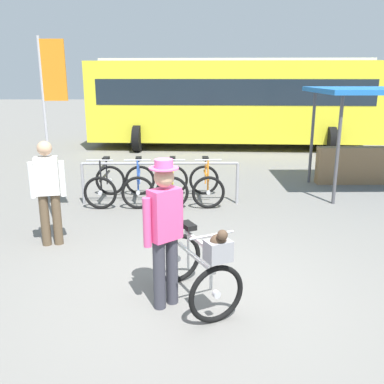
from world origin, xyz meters
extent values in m
plane|color=slate|center=(0.00, 0.00, 0.00)|extent=(80.00, 80.00, 0.00)
cylinder|color=#99999E|center=(-2.24, 3.64, 0.42)|extent=(0.06, 0.06, 0.85)
cylinder|color=#99999E|center=(0.91, 3.69, 0.42)|extent=(0.06, 0.06, 0.85)
cylinder|color=#99999E|center=(-0.67, 3.67, 0.85)|extent=(3.15, 0.10, 0.05)
torus|color=black|center=(-1.82, 4.34, 0.33)|extent=(0.66, 0.08, 0.66)
cylinder|color=#B7B7BC|center=(-1.82, 4.34, 0.33)|extent=(0.08, 0.06, 0.08)
torus|color=black|center=(-1.83, 3.32, 0.33)|extent=(0.66, 0.08, 0.66)
cylinder|color=#B7B7BC|center=(-1.83, 3.32, 0.33)|extent=(0.08, 0.06, 0.08)
cube|color=black|center=(-1.83, 3.83, 0.56)|extent=(0.05, 0.92, 0.04)
cube|color=black|center=(-1.83, 3.78, 0.78)|extent=(0.04, 0.61, 0.04)
cylinder|color=black|center=(-1.82, 4.01, 0.60)|extent=(0.03, 0.03, 0.55)
cube|color=black|center=(-1.82, 4.01, 0.88)|extent=(0.12, 0.24, 0.06)
cylinder|color=black|center=(-1.83, 3.44, 0.65)|extent=(0.03, 0.03, 0.63)
cylinder|color=#B7B7BC|center=(-1.83, 3.44, 0.96)|extent=(0.52, 0.03, 0.03)
torus|color=black|center=(-1.17, 4.35, 0.33)|extent=(0.66, 0.13, 0.66)
cylinder|color=#B7B7BC|center=(-1.17, 4.35, 0.33)|extent=(0.08, 0.07, 0.08)
torus|color=black|center=(-1.09, 3.33, 0.33)|extent=(0.66, 0.13, 0.66)
cylinder|color=#B7B7BC|center=(-1.09, 3.33, 0.33)|extent=(0.08, 0.07, 0.08)
cube|color=#2D56B7|center=(-1.13, 3.84, 0.56)|extent=(0.11, 0.92, 0.04)
cube|color=#2D56B7|center=(-1.12, 3.79, 0.78)|extent=(0.08, 0.61, 0.04)
cylinder|color=#2D56B7|center=(-1.14, 4.02, 0.60)|extent=(0.03, 0.03, 0.55)
cube|color=black|center=(-1.14, 4.02, 0.88)|extent=(0.14, 0.25, 0.06)
cylinder|color=#2D56B7|center=(-1.10, 3.45, 0.65)|extent=(0.03, 0.03, 0.63)
cylinder|color=#B7B7BC|center=(-1.10, 3.45, 0.96)|extent=(0.52, 0.07, 0.03)
torus|color=black|center=(-0.44, 4.36, 0.33)|extent=(0.66, 0.08, 0.66)
cylinder|color=#B7B7BC|center=(-0.44, 4.36, 0.33)|extent=(0.08, 0.06, 0.08)
torus|color=black|center=(-0.42, 3.34, 0.33)|extent=(0.66, 0.08, 0.66)
cylinder|color=#B7B7BC|center=(-0.42, 3.34, 0.33)|extent=(0.08, 0.06, 0.08)
cube|color=yellow|center=(-0.43, 3.85, 0.56)|extent=(0.06, 0.92, 0.04)
cube|color=yellow|center=(-0.43, 3.80, 0.78)|extent=(0.05, 0.61, 0.04)
cylinder|color=yellow|center=(-0.43, 4.03, 0.60)|extent=(0.03, 0.03, 0.55)
cube|color=black|center=(-0.43, 4.03, 0.88)|extent=(0.13, 0.24, 0.06)
cylinder|color=yellow|center=(-0.42, 3.46, 0.65)|extent=(0.03, 0.03, 0.63)
cylinder|color=#B7B7BC|center=(-0.42, 3.46, 0.96)|extent=(0.52, 0.04, 0.03)
torus|color=black|center=(0.24, 4.37, 0.33)|extent=(0.66, 0.10, 0.66)
cylinder|color=#B7B7BC|center=(0.24, 4.37, 0.33)|extent=(0.08, 0.06, 0.08)
torus|color=black|center=(0.30, 3.35, 0.33)|extent=(0.66, 0.10, 0.66)
cylinder|color=#B7B7BC|center=(0.30, 3.35, 0.33)|extent=(0.08, 0.06, 0.08)
cube|color=orange|center=(0.27, 3.86, 0.56)|extent=(0.09, 0.92, 0.04)
cube|color=orange|center=(0.28, 3.81, 0.78)|extent=(0.07, 0.61, 0.04)
cylinder|color=orange|center=(0.26, 4.04, 0.60)|extent=(0.03, 0.03, 0.55)
cube|color=black|center=(0.26, 4.04, 0.88)|extent=(0.13, 0.25, 0.06)
cylinder|color=orange|center=(0.30, 3.47, 0.65)|extent=(0.03, 0.03, 0.63)
cylinder|color=#B7B7BC|center=(0.30, 3.47, 0.96)|extent=(0.52, 0.06, 0.03)
torus|color=black|center=(-0.21, 0.24, 0.33)|extent=(0.62, 0.35, 0.66)
cylinder|color=#B7B7BC|center=(-0.21, 0.24, 0.33)|extent=(0.10, 0.09, 0.08)
torus|color=black|center=(0.24, -0.67, 0.33)|extent=(0.62, 0.35, 0.66)
cylinder|color=#B7B7BC|center=(0.24, -0.67, 0.33)|extent=(0.10, 0.09, 0.08)
cube|color=silver|center=(0.01, -0.22, 0.56)|extent=(0.44, 0.84, 0.04)
cube|color=silver|center=(0.04, -0.26, 0.78)|extent=(0.30, 0.57, 0.04)
cylinder|color=silver|center=(-0.07, -0.05, 0.60)|extent=(0.03, 0.03, 0.55)
cube|color=black|center=(-0.07, -0.05, 0.88)|extent=(0.21, 0.27, 0.06)
cylinder|color=silver|center=(0.19, -0.56, 0.65)|extent=(0.03, 0.03, 0.63)
cylinder|color=#B7B7BC|center=(0.19, -0.56, 0.96)|extent=(0.48, 0.25, 0.03)
cube|color=gray|center=(0.25, -0.69, 0.84)|extent=(0.32, 0.29, 0.22)
ellipsoid|color=#4C3828|center=(0.25, -0.69, 0.94)|extent=(0.23, 0.22, 0.16)
sphere|color=#4C3828|center=(0.28, -0.77, 1.04)|extent=(0.11, 0.11, 0.11)
cylinder|color=#383842|center=(-0.39, -0.38, 0.41)|extent=(0.14, 0.14, 0.82)
cylinder|color=#383842|center=(-0.25, -0.27, 0.41)|extent=(0.14, 0.14, 0.82)
cube|color=#E54C8C|center=(-0.32, -0.33, 1.11)|extent=(0.39, 0.37, 0.58)
cylinder|color=#E54C8C|center=(-0.50, -0.45, 1.06)|extent=(0.09, 0.09, 0.55)
cylinder|color=#E54C8C|center=(-0.17, -0.17, 1.06)|extent=(0.09, 0.09, 0.55)
sphere|color=tan|center=(-0.32, -0.33, 1.53)|extent=(0.22, 0.22, 0.22)
cylinder|color=#E05999|center=(-0.32, -0.33, 1.63)|extent=(0.32, 0.32, 0.02)
cylinder|color=#E05999|center=(-0.32, -0.33, 1.68)|extent=(0.20, 0.20, 0.09)
cylinder|color=brown|center=(-2.13, 1.52, 0.41)|extent=(0.14, 0.14, 0.82)
cylinder|color=brown|center=(-2.30, 1.48, 0.41)|extent=(0.14, 0.14, 0.82)
cube|color=white|center=(-2.21, 1.50, 1.11)|extent=(0.38, 0.27, 0.58)
cylinder|color=white|center=(-1.99, 1.53, 1.06)|extent=(0.09, 0.09, 0.55)
cylinder|color=white|center=(-2.42, 1.43, 1.06)|extent=(0.09, 0.09, 0.55)
sphere|color=tan|center=(-2.21, 1.50, 1.53)|extent=(0.22, 0.22, 0.22)
cube|color=#B23333|center=(-2.25, 1.65, 1.13)|extent=(0.28, 0.19, 0.40)
cube|color=yellow|center=(1.43, 10.78, 1.65)|extent=(10.13, 3.09, 2.70)
cube|color=#19232D|center=(1.43, 10.78, 2.00)|extent=(9.33, 3.06, 0.84)
cube|color=silver|center=(1.43, 10.78, 3.04)|extent=(9.12, 2.78, 0.08)
cylinder|color=black|center=(-1.89, 9.73, 0.45)|extent=(0.30, 0.91, 0.90)
cylinder|color=black|center=(-1.74, 12.22, 0.45)|extent=(0.30, 0.91, 0.90)
cylinder|color=black|center=(4.60, 9.34, 0.45)|extent=(0.30, 0.91, 0.90)
cylinder|color=black|center=(4.75, 11.84, 0.45)|extent=(0.30, 0.91, 0.90)
cylinder|color=#4C4C51|center=(2.87, 5.48, 1.10)|extent=(0.07, 0.07, 2.20)
cylinder|color=#4C4C51|center=(2.90, 3.68, 1.10)|extent=(0.07, 0.07, 2.20)
cube|color=olive|center=(4.18, 5.35, 0.45)|extent=(2.34, 0.34, 0.90)
cylinder|color=#B2B2B7|center=(-2.56, 2.66, 1.60)|extent=(0.05, 0.05, 3.20)
cube|color=orange|center=(-2.34, 2.66, 2.65)|extent=(0.40, 0.03, 1.00)
camera|label=1|loc=(-0.02, -4.76, 2.60)|focal=39.90mm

